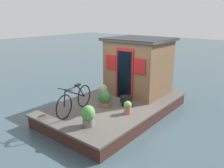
{
  "coord_description": "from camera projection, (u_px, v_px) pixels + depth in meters",
  "views": [
    {
      "loc": [
        -5.82,
        -4.51,
        3.27
      ],
      "look_at": [
        -0.2,
        0.0,
        1.14
      ],
      "focal_mm": 36.7,
      "sensor_mm": 36.0,
      "label": 1
    }
  ],
  "objects": [
    {
      "name": "potted_plant_succulent",
      "position": [
        128.0,
        107.0,
        6.89
      ],
      "size": [
        0.24,
        0.24,
        0.4
      ],
      "color": "#B2603D",
      "rests_on": "houseboat_deck"
    },
    {
      "name": "potted_plant_mint",
      "position": [
        105.0,
        99.0,
        7.45
      ],
      "size": [
        0.39,
        0.39,
        0.51
      ],
      "color": "#B2603D",
      "rests_on": "houseboat_deck"
    },
    {
      "name": "charcoal_grill",
      "position": [
        126.0,
        99.0,
        7.53
      ],
      "size": [
        0.38,
        0.38,
        0.31
      ],
      "color": "black",
      "rests_on": "houseboat_deck"
    },
    {
      "name": "houseboat_deck",
      "position": [
        116.0,
        108.0,
        7.92
      ],
      "size": [
        5.03,
        2.98,
        0.44
      ],
      "color": "#4C4742",
      "rests_on": "ground_plane"
    },
    {
      "name": "ground_plane",
      "position": [
        116.0,
        114.0,
        7.99
      ],
      "size": [
        60.0,
        60.0,
        0.0
      ],
      "primitive_type": "plane",
      "color": "#384C54"
    },
    {
      "name": "potted_plant_basil",
      "position": [
        103.0,
        93.0,
        7.91
      ],
      "size": [
        0.36,
        0.36,
        0.6
      ],
      "color": "slate",
      "rests_on": "houseboat_deck"
    },
    {
      "name": "houseboat_cabin",
      "position": [
        139.0,
        66.0,
        8.61
      ],
      "size": [
        1.99,
        2.21,
        2.08
      ],
      "color": "brown",
      "rests_on": "houseboat_deck"
    },
    {
      "name": "potted_plant_sage",
      "position": [
        88.0,
        115.0,
        6.1
      ],
      "size": [
        0.37,
        0.37,
        0.58
      ],
      "color": "slate",
      "rests_on": "houseboat_deck"
    },
    {
      "name": "bicycle",
      "position": [
        75.0,
        100.0,
        6.94
      ],
      "size": [
        1.73,
        0.55,
        0.87
      ],
      "color": "black",
      "rests_on": "houseboat_deck"
    }
  ]
}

